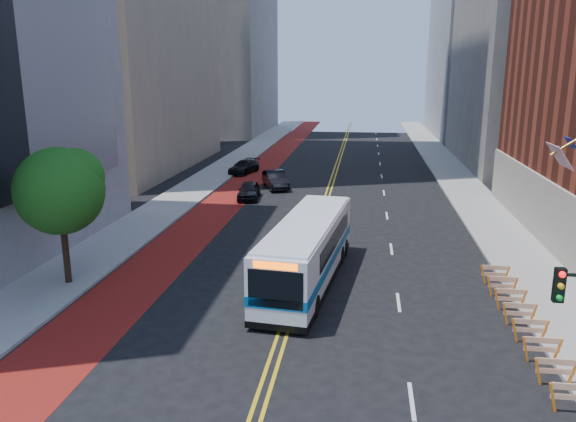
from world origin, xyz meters
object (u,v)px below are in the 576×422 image
(transit_bus, at_px, (308,250))
(car_c, at_px, (244,167))
(car_a, at_px, (249,190))
(car_b, at_px, (275,180))
(street_tree, at_px, (61,188))

(transit_bus, xyz_separation_m, car_c, (-9.69, 29.89, -1.03))
(transit_bus, relative_size, car_c, 2.62)
(car_a, height_order, car_c, car_a)
(car_a, xyz_separation_m, car_b, (1.49, 4.63, 0.08))
(car_a, xyz_separation_m, car_c, (-2.93, 11.70, -0.04))
(street_tree, height_order, car_b, street_tree)
(transit_bus, bearing_deg, car_b, 109.21)
(car_a, relative_size, car_b, 0.87)
(car_c, bearing_deg, street_tree, -79.00)
(car_a, bearing_deg, street_tree, -109.08)
(street_tree, distance_m, car_c, 32.12)
(transit_bus, distance_m, car_b, 23.43)
(street_tree, height_order, car_a, street_tree)
(street_tree, xyz_separation_m, car_c, (1.94, 31.78, -4.24))
(car_a, bearing_deg, transit_bus, -75.05)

